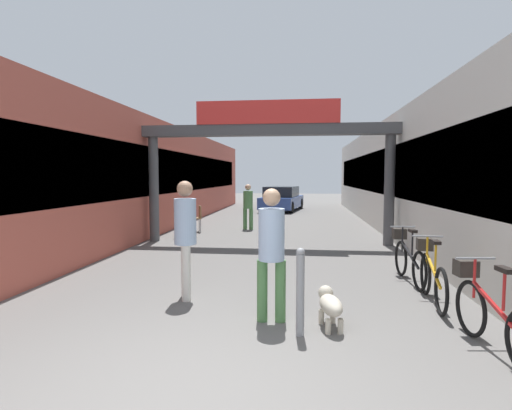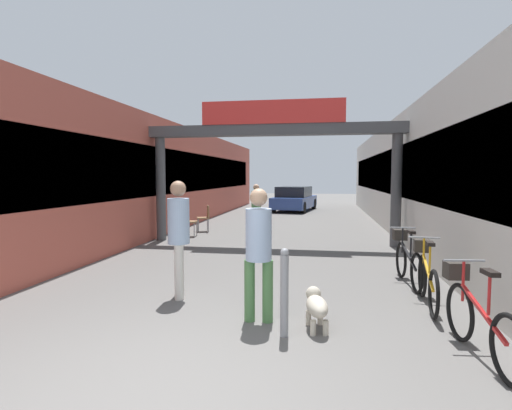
% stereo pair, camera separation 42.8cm
% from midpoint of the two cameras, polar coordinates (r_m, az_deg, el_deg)
% --- Properties ---
extents(ground_plane, '(80.00, 80.00, 0.00)m').
position_cam_midpoint_polar(ground_plane, '(3.89, -13.29, -25.53)').
color(ground_plane, '#605E5B').
extents(storefront_left, '(3.00, 26.00, 3.74)m').
position_cam_midpoint_polar(storefront_left, '(15.49, -17.34, 3.83)').
color(storefront_left, '#B25142').
rests_on(storefront_left, ground_plane).
extents(storefront_right, '(3.00, 26.00, 3.74)m').
position_cam_midpoint_polar(storefront_right, '(14.70, 22.07, 3.70)').
color(storefront_right, beige).
rests_on(storefront_right, ground_plane).
extents(arcade_sign_gateway, '(7.40, 0.47, 3.99)m').
position_cam_midpoint_polar(arcade_sign_gateway, '(11.30, 0.58, 8.68)').
color(arcade_sign_gateway, '#4C4C4F').
rests_on(arcade_sign_gateway, ground_plane).
extents(pedestrian_with_dog, '(0.38, 0.35, 1.76)m').
position_cam_midpoint_polar(pedestrian_with_dog, '(5.22, -0.14, -5.83)').
color(pedestrian_with_dog, '#4C7F47').
rests_on(pedestrian_with_dog, ground_plane).
extents(pedestrian_companion, '(0.43, 0.43, 1.84)m').
position_cam_midpoint_polar(pedestrian_companion, '(6.32, -11.98, -3.65)').
color(pedestrian_companion, silver).
rests_on(pedestrian_companion, ground_plane).
extents(pedestrian_carrying_crate, '(0.43, 0.43, 1.62)m').
position_cam_midpoint_polar(pedestrian_carrying_crate, '(14.22, -2.01, 0.18)').
color(pedestrian_carrying_crate, '#4C7F47').
rests_on(pedestrian_carrying_crate, ground_plane).
extents(dog_on_leash, '(0.36, 0.68, 0.48)m').
position_cam_midpoint_polar(dog_on_leash, '(5.25, 8.14, -13.86)').
color(dog_on_leash, beige).
rests_on(dog_on_leash, ground_plane).
extents(bicycle_red_nearest, '(0.46, 1.69, 0.98)m').
position_cam_midpoint_polar(bicycle_red_nearest, '(5.09, 28.33, -13.26)').
color(bicycle_red_nearest, black).
rests_on(bicycle_red_nearest, ground_plane).
extents(bicycle_orange_second, '(0.46, 1.69, 0.98)m').
position_cam_midpoint_polar(bicycle_orange_second, '(6.62, 22.06, -9.06)').
color(bicycle_orange_second, black).
rests_on(bicycle_orange_second, ground_plane).
extents(bicycle_black_third, '(0.46, 1.69, 0.98)m').
position_cam_midpoint_polar(bicycle_black_third, '(7.74, 19.38, -7.08)').
color(bicycle_black_third, black).
rests_on(bicycle_black_third, ground_plane).
extents(bollard_post_metal, '(0.10, 0.10, 1.07)m').
position_cam_midpoint_polar(bollard_post_metal, '(4.88, 3.79, -12.23)').
color(bollard_post_metal, gray).
rests_on(bollard_post_metal, ground_plane).
extents(cafe_chair_wood_nearer, '(0.43, 0.43, 0.89)m').
position_cam_midpoint_polar(cafe_chair_wood_nearer, '(12.76, -11.70, -2.09)').
color(cafe_chair_wood_nearer, gray).
rests_on(cafe_chair_wood_nearer, ground_plane).
extents(cafe_chair_wood_farther, '(0.52, 0.52, 0.89)m').
position_cam_midpoint_polar(cafe_chair_wood_farther, '(13.83, -9.28, -1.57)').
color(cafe_chair_wood_farther, gray).
rests_on(cafe_chair_wood_farther, ground_plane).
extents(parked_car_blue, '(2.37, 4.23, 1.33)m').
position_cam_midpoint_polar(parked_car_blue, '(21.99, 3.15, 0.87)').
color(parked_car_blue, '#2D478C').
rests_on(parked_car_blue, ground_plane).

